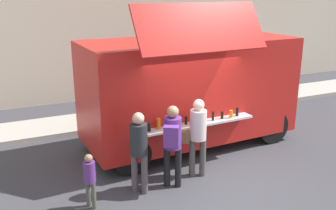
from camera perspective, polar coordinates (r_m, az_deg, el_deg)
name	(u,v)px	position (r m, az deg, el deg)	size (l,w,h in m)	color
ground_plane	(213,180)	(8.57, 6.85, -11.17)	(60.00, 60.00, 0.00)	#38383D
curb_strip	(25,131)	(11.79, -20.73, -3.73)	(28.00, 1.60, 0.15)	#9E998E
food_truck_main	(190,88)	(9.93, 3.30, 2.51)	(5.56, 3.05, 3.76)	red
trash_bin	(263,90)	(14.39, 14.01, 2.25)	(0.60, 0.60, 0.97)	#2B5E39
customer_front_ordering	(197,131)	(8.31, 4.42, -3.98)	(0.57, 0.42, 1.79)	#494741
customer_mid_with_backpack	(172,139)	(7.78, 0.67, -5.12)	(0.51, 0.58, 1.79)	black
customer_rear_waiting	(139,146)	(7.64, -4.40, -6.13)	(0.35, 0.35, 1.73)	#4C4345
child_near_queue	(90,176)	(7.40, -11.68, -10.43)	(0.23, 0.23, 1.11)	#494B41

